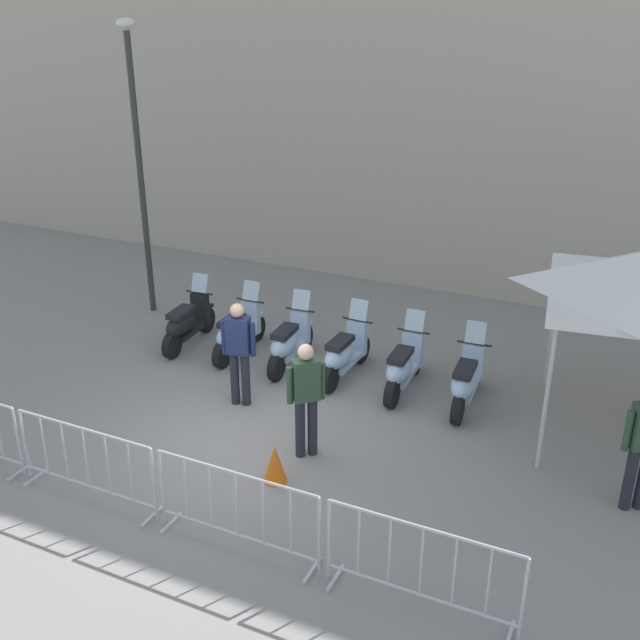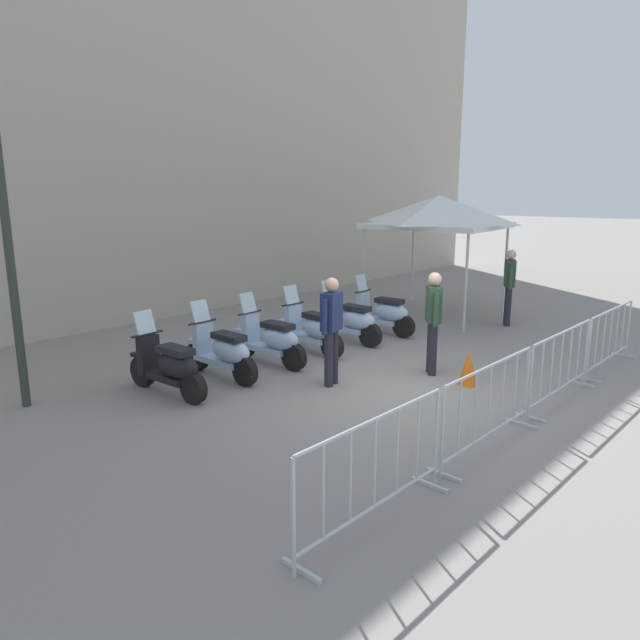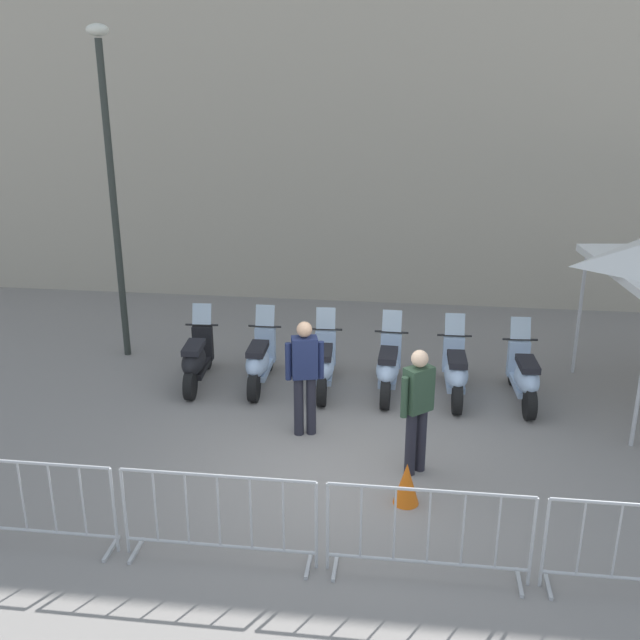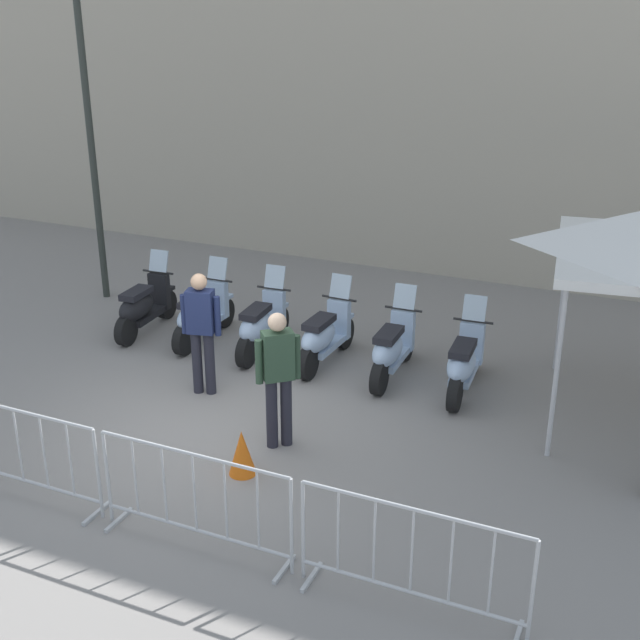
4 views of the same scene
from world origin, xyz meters
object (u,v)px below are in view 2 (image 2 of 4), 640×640
motorcycle_2 (271,340)px  officer_mid_plaza (331,325)px  motorcycle_4 (349,321)px  officer_by_barriers (509,283)px  canopy_tent (439,212)px  barrier_segment_3 (610,339)px  motorcycle_0 (169,367)px  traffic_cone (468,368)px  barrier_segment_0 (375,473)px  motorcycle_5 (382,313)px  officer_near_row_end (433,317)px  barrier_segment_2 (561,367)px  motorcycle_3 (312,330)px  barrier_segment_1 (489,408)px  motorcycle_1 (223,352)px

motorcycle_2 → officer_mid_plaza: size_ratio=1.00×
motorcycle_4 → officer_mid_plaza: (-2.37, -1.19, 0.53)m
officer_by_barriers → canopy_tent: (0.10, 1.85, 1.54)m
motorcycle_4 → barrier_segment_3: size_ratio=0.81×
motorcycle_0 → officer_by_barriers: size_ratio=1.00×
barrier_segment_3 → traffic_cone: size_ratio=3.85×
barrier_segment_0 → officer_mid_plaza: officer_mid_plaza is taller
officer_mid_plaza → officer_by_barriers: 5.87m
motorcycle_5 → officer_near_row_end: (-1.95, -2.06, 0.53)m
barrier_segment_2 → motorcycle_3: bearing=90.2°
traffic_cone → canopy_tent: bearing=30.4°
motorcycle_0 → barrier_segment_1: bearing=-78.1°
motorcycle_4 → barrier_segment_0: 6.62m
motorcycle_0 → motorcycle_5: (5.24, -0.69, 0.00)m
motorcycle_2 → barrier_segment_1: motorcycle_2 is taller
motorcycle_3 → barrier_segment_0: bearing=-138.0°
officer_mid_plaza → motorcycle_5: bearing=16.5°
motorcycle_2 → motorcycle_3: (1.04, -0.13, 0.00)m
motorcycle_1 → officer_by_barriers: 7.06m
motorcycle_0 → motorcycle_3: bearing=-6.2°
officer_near_row_end → officer_by_barriers: bearing=1.8°
motorcycle_1 → canopy_tent: (6.67, -0.69, 2.06)m
motorcycle_5 → barrier_segment_1: (-4.28, -3.88, 0.07)m
motorcycle_3 → barrier_segment_3: (2.22, -4.78, 0.07)m
motorcycle_1 → barrier_segment_1: 4.49m
barrier_segment_1 → canopy_tent: canopy_tent is taller
motorcycle_0 → canopy_tent: bearing=-5.7°
officer_near_row_end → barrier_segment_1: bearing=-142.1°
motorcycle_2 → canopy_tent: size_ratio=0.59×
motorcycle_2 → motorcycle_0: bearing=174.1°
motorcycle_4 → officer_mid_plaza: 2.70m
motorcycle_3 → barrier_segment_0: 5.90m
barrier_segment_0 → officer_near_row_end: officer_near_row_end is taller
motorcycle_5 → motorcycle_0: bearing=172.5°
canopy_tent → barrier_segment_3: bearing=-118.4°
motorcycle_0 → traffic_cone: motorcycle_0 is taller
barrier_segment_2 → officer_by_barriers: bearing=26.6°
motorcycle_3 → officer_near_row_end: (0.15, -2.41, 0.53)m
officer_near_row_end → motorcycle_5: bearing=46.6°
motorcycle_0 → motorcycle_1: same height
motorcycle_5 → motorcycle_1: bearing=171.6°
barrier_segment_1 → canopy_tent: bearing=29.3°
motorcycle_1 → motorcycle_3: bearing=-7.3°
motorcycle_4 → motorcycle_5: bearing=-9.8°
motorcycle_0 → motorcycle_1: size_ratio=1.00×
motorcycle_2 → barrier_segment_1: bearing=-104.7°
motorcycle_3 → motorcycle_5: 2.12m
motorcycle_0 → barrier_segment_1: (0.96, -4.57, 0.07)m
motorcycle_0 → barrier_segment_3: motorcycle_0 is taller
motorcycle_4 → barrier_segment_3: bearing=-75.8°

